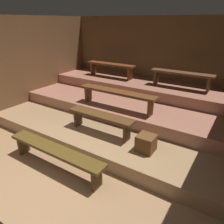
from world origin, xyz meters
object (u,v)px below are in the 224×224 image
at_px(bench_floor_center, 55,152).
at_px(bench_upper_left, 111,66).
at_px(bench_lower_center, 101,118).
at_px(bench_upper_right, 181,75).
at_px(wooden_crate_lower, 146,143).
at_px(bench_middle_center, 117,94).

height_order(bench_floor_center, bench_upper_left, bench_upper_left).
bearing_deg(bench_lower_center, bench_upper_left, 118.81).
relative_size(bench_floor_center, bench_upper_right, 1.29).
distance_m(bench_floor_center, bench_lower_center, 1.15).
bearing_deg(bench_upper_left, bench_upper_right, 0.00).
xyz_separation_m(bench_floor_center, bench_upper_right, (1.10, 3.37, 0.82)).
relative_size(bench_upper_right, wooden_crate_lower, 5.13).
xyz_separation_m(bench_lower_center, bench_upper_right, (0.92, 2.27, 0.55)).
distance_m(bench_middle_center, bench_upper_right, 1.82).
relative_size(bench_middle_center, bench_upper_left, 1.21).
bearing_deg(bench_floor_center, bench_upper_left, 107.46).
relative_size(bench_middle_center, bench_upper_right, 1.21).
distance_m(bench_lower_center, bench_upper_left, 2.64).
bearing_deg(bench_upper_left, bench_lower_center, -61.19).
xyz_separation_m(bench_floor_center, wooden_crate_lower, (1.26, 1.00, 0.08)).
bearing_deg(bench_floor_center, wooden_crate_lower, 38.47).
distance_m(bench_middle_center, bench_upper_left, 1.90).
distance_m(bench_upper_right, wooden_crate_lower, 2.49).
xyz_separation_m(bench_middle_center, bench_upper_right, (1.01, 1.49, 0.27)).
bearing_deg(bench_middle_center, bench_lower_center, -83.05).
bearing_deg(bench_middle_center, bench_upper_left, 127.70).
xyz_separation_m(bench_middle_center, wooden_crate_lower, (1.17, -0.88, -0.47)).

